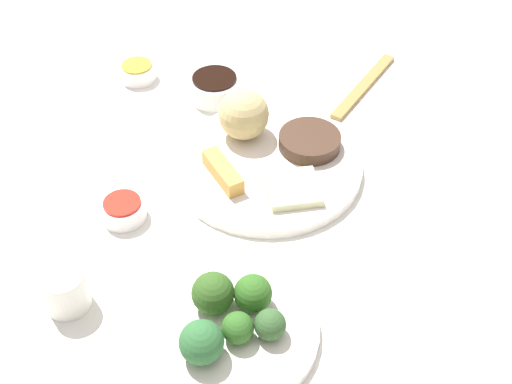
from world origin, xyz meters
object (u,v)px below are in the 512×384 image
(sauce_ramekin_sweet_and_sour, at_px, (123,211))
(broccoli_plate, at_px, (229,330))
(main_plate, at_px, (267,166))
(soy_sauce_bowl, at_px, (215,88))
(sauce_ramekin_hot_mustard, at_px, (138,73))
(chopsticks_pair, at_px, (364,86))
(teacup, at_px, (65,290))

(sauce_ramekin_sweet_and_sour, bearing_deg, broccoli_plate, 37.69)
(main_plate, relative_size, soy_sauce_bowl, 3.14)
(broccoli_plate, relative_size, sauce_ramekin_sweet_and_sour, 3.42)
(main_plate, height_order, sauce_ramekin_hot_mustard, sauce_ramekin_hot_mustard)
(sauce_ramekin_sweet_and_sour, xyz_separation_m, chopsticks_pair, (-0.32, 0.38, -0.01))
(broccoli_plate, bearing_deg, chopsticks_pair, 156.11)
(soy_sauce_bowl, relative_size, teacup, 1.58)
(soy_sauce_bowl, height_order, chopsticks_pair, soy_sauce_bowl)
(soy_sauce_bowl, xyz_separation_m, teacup, (0.44, -0.17, 0.01))
(main_plate, distance_m, sauce_ramekin_sweet_and_sour, 0.23)
(sauce_ramekin_hot_mustard, relative_size, teacup, 1.11)
(main_plate, distance_m, sauce_ramekin_hot_mustard, 0.34)
(soy_sauce_bowl, bearing_deg, broccoli_plate, 4.00)
(main_plate, xyz_separation_m, chopsticks_pair, (-0.22, 0.18, -0.00))
(chopsticks_pair, bearing_deg, teacup, -42.66)
(broccoli_plate, bearing_deg, sauce_ramekin_sweet_and_sour, -142.31)
(chopsticks_pair, bearing_deg, sauce_ramekin_sweet_and_sour, -50.45)
(main_plate, bearing_deg, sauce_ramekin_sweet_and_sour, -64.16)
(broccoli_plate, xyz_separation_m, sauce_ramekin_sweet_and_sour, (-0.20, -0.15, 0.01))
(main_plate, height_order, soy_sauce_bowl, soy_sauce_bowl)
(main_plate, relative_size, teacup, 4.96)
(main_plate, xyz_separation_m, sauce_ramekin_sweet_and_sour, (0.10, -0.21, 0.01))
(soy_sauce_bowl, bearing_deg, chopsticks_pair, 95.50)
(sauce_ramekin_sweet_and_sour, distance_m, chopsticks_pair, 0.50)
(sauce_ramekin_sweet_and_sour, bearing_deg, chopsticks_pair, 129.55)
(teacup, bearing_deg, soy_sauce_bowl, 159.08)
(broccoli_plate, relative_size, teacup, 3.78)
(broccoli_plate, bearing_deg, teacup, -102.86)
(main_plate, bearing_deg, soy_sauce_bowl, -155.43)
(main_plate, relative_size, sauce_ramekin_sweet_and_sour, 4.48)
(chopsticks_pair, bearing_deg, main_plate, -39.14)
(broccoli_plate, relative_size, soy_sauce_bowl, 2.39)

